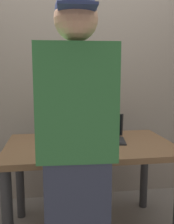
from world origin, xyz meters
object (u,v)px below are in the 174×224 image
at_px(beer_bottle_dark, 67,128).
at_px(coffee_mug, 51,131).
at_px(laptop, 105,135).
at_px(person_figure, 77,153).
at_px(beer_bottle_green, 62,128).

relative_size(beer_bottle_dark, coffee_mug, 2.56).
bearing_deg(coffee_mug, laptop, -25.24).
xyz_separation_m(laptop, coffee_mug, (-0.44, 0.21, -0.00)).
xyz_separation_m(laptop, person_figure, (-0.31, -0.69, 0.08)).
bearing_deg(person_figure, beer_bottle_dark, 90.95).
distance_m(laptop, coffee_mug, 0.49).
relative_size(person_figure, coffee_mug, 14.18).
height_order(beer_bottle_dark, coffee_mug, beer_bottle_dark).
relative_size(laptop, beer_bottle_green, 1.29).
bearing_deg(person_figure, coffee_mug, 98.51).
xyz_separation_m(beer_bottle_dark, beer_bottle_green, (-0.03, 0.09, -0.01)).
distance_m(laptop, beer_bottle_dark, 0.33).
bearing_deg(laptop, beer_bottle_dark, -174.21).
height_order(beer_bottle_green, coffee_mug, beer_bottle_green).
bearing_deg(beer_bottle_dark, beer_bottle_green, 110.69).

